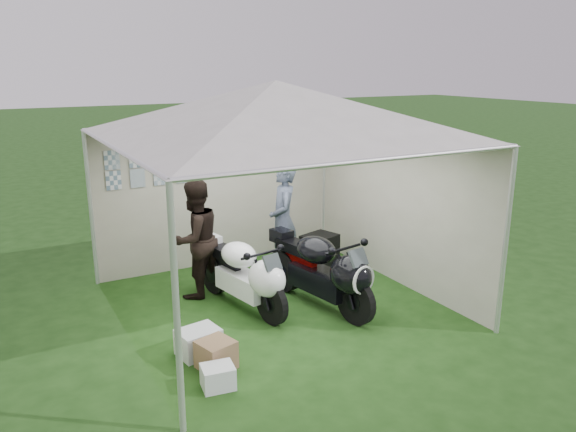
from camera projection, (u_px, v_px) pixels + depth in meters
name	position (u px, v px, depth m)	size (l,w,h in m)	color
ground	(277.00, 305.00, 7.67)	(80.00, 80.00, 0.00)	#1A3D11
canopy_tent	(275.00, 115.00, 7.02)	(5.66, 5.66, 3.00)	silver
motorcycle_white	(246.00, 273.00, 7.42)	(0.64, 1.88, 0.93)	black
motorcycle_black	(324.00, 270.00, 7.44)	(0.67, 2.01, 1.00)	black
paddock_stand	(281.00, 279.00, 8.24)	(0.38, 0.24, 0.28)	#0D1EAE
person_dark_jacket	(195.00, 239.00, 7.80)	(0.81, 0.63, 1.67)	black
person_blue_jacket	(283.00, 221.00, 8.47)	(0.66, 0.43, 1.80)	slate
equipment_box	(319.00, 251.00, 9.08)	(0.53, 0.43, 0.53)	black
crate_0	(199.00, 342.00, 6.35)	(0.45, 0.35, 0.30)	silver
crate_1	(216.00, 355.00, 6.06)	(0.35, 0.35, 0.31)	#816043
crate_2	(218.00, 377.00, 5.70)	(0.32, 0.27, 0.24)	white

